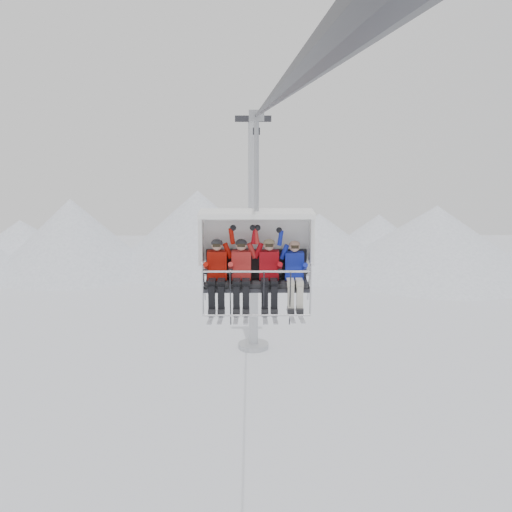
{
  "coord_description": "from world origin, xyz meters",
  "views": [
    {
      "loc": [
        -0.1,
        -14.03,
        13.21
      ],
      "look_at": [
        0.0,
        0.0,
        10.24
      ],
      "focal_mm": 45.0,
      "sensor_mm": 36.0,
      "label": 1
    }
  ],
  "objects_px": {
    "skier_center_left": "(241,272)",
    "skier_far_right": "(295,273)",
    "skier_far_left": "(217,272)",
    "lift_tower_right": "(253,253)",
    "skier_center_right": "(269,272)",
    "chairlift_carrier": "(256,247)"
  },
  "relations": [
    {
      "from": "skier_far_right",
      "to": "skier_far_left",
      "type": "bearing_deg",
      "value": 179.81
    },
    {
      "from": "skier_far_left",
      "to": "skier_center_right",
      "type": "relative_size",
      "value": 1.0
    },
    {
      "from": "lift_tower_right",
      "to": "chairlift_carrier",
      "type": "distance_m",
      "value": 23.61
    },
    {
      "from": "chairlift_carrier",
      "to": "skier_center_right",
      "type": "distance_m",
      "value": 0.61
    },
    {
      "from": "skier_center_left",
      "to": "skier_far_right",
      "type": "distance_m",
      "value": 1.08
    },
    {
      "from": "skier_center_right",
      "to": "skier_far_right",
      "type": "xyz_separation_m",
      "value": [
        0.51,
        -0.01,
        -0.02
      ]
    },
    {
      "from": "skier_center_left",
      "to": "skier_far_right",
      "type": "xyz_separation_m",
      "value": [
        1.08,
        -0.01,
        -0.02
      ]
    },
    {
      "from": "lift_tower_right",
      "to": "skier_center_left",
      "type": "distance_m",
      "value": 23.82
    },
    {
      "from": "skier_far_left",
      "to": "skier_far_right",
      "type": "relative_size",
      "value": 1.0
    },
    {
      "from": "skier_center_right",
      "to": "skier_far_right",
      "type": "bearing_deg",
      "value": -0.57
    },
    {
      "from": "lift_tower_right",
      "to": "skier_center_right",
      "type": "xyz_separation_m",
      "value": [
        0.26,
        -23.4,
        4.42
      ]
    },
    {
      "from": "lift_tower_right",
      "to": "skier_far_right",
      "type": "xyz_separation_m",
      "value": [
        0.77,
        -23.41,
        4.4
      ]
    },
    {
      "from": "chairlift_carrier",
      "to": "skier_far_left",
      "type": "bearing_deg",
      "value": -159.18
    },
    {
      "from": "chairlift_carrier",
      "to": "skier_center_left",
      "type": "distance_m",
      "value": 0.63
    },
    {
      "from": "skier_far_left",
      "to": "skier_center_left",
      "type": "bearing_deg",
      "value": 0.0
    },
    {
      "from": "skier_far_left",
      "to": "skier_center_left",
      "type": "relative_size",
      "value": 1.0
    },
    {
      "from": "chairlift_carrier",
      "to": "skier_center_left",
      "type": "height_order",
      "value": "chairlift_carrier"
    },
    {
      "from": "lift_tower_right",
      "to": "chairlift_carrier",
      "type": "xyz_separation_m",
      "value": [
        0.0,
        -23.1,
        4.88
      ]
    },
    {
      "from": "lift_tower_right",
      "to": "chairlift_carrier",
      "type": "height_order",
      "value": "lift_tower_right"
    },
    {
      "from": "skier_center_left",
      "to": "skier_center_right",
      "type": "height_order",
      "value": "same"
    },
    {
      "from": "skier_far_right",
      "to": "skier_center_left",
      "type": "bearing_deg",
      "value": 179.73
    },
    {
      "from": "skier_center_right",
      "to": "lift_tower_right",
      "type": "bearing_deg",
      "value": 90.63
    }
  ]
}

